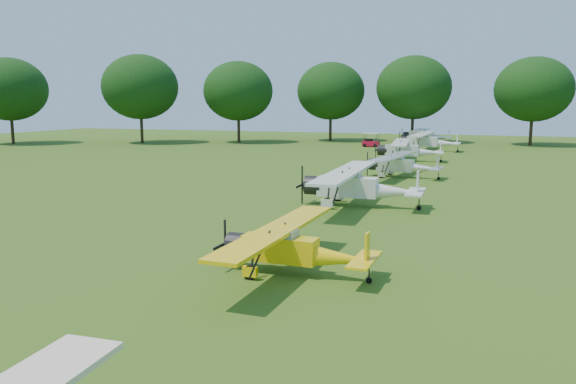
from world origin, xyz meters
name	(u,v)px	position (x,y,z in m)	size (l,w,h in m)	color
ground	(330,213)	(0.00, 0.00, 0.00)	(160.00, 160.00, 0.00)	#375A16
tree_belt	(401,62)	(3.57, 0.16, 8.03)	(137.36, 130.27, 14.52)	black
aircraft_2	(291,246)	(1.48, -11.22, 1.04)	(5.69, 9.05, 1.79)	yellow
aircraft_3	(357,184)	(0.93, 2.39, 1.33)	(7.26, 11.52, 2.28)	white
aircraft_4	(401,164)	(1.64, 16.14, 1.13)	(6.23, 9.88, 1.94)	silver
aircraft_5	(407,149)	(0.51, 29.08, 1.28)	(6.98, 11.13, 2.19)	white
aircraft_6	(427,140)	(1.39, 42.14, 1.38)	(7.51, 11.96, 2.36)	white
aircraft_7	(425,135)	(-0.07, 54.64, 1.32)	(7.18, 11.42, 2.25)	silver
golf_cart	(371,142)	(-6.50, 46.64, 0.62)	(2.28, 1.53, 1.86)	#B70D29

